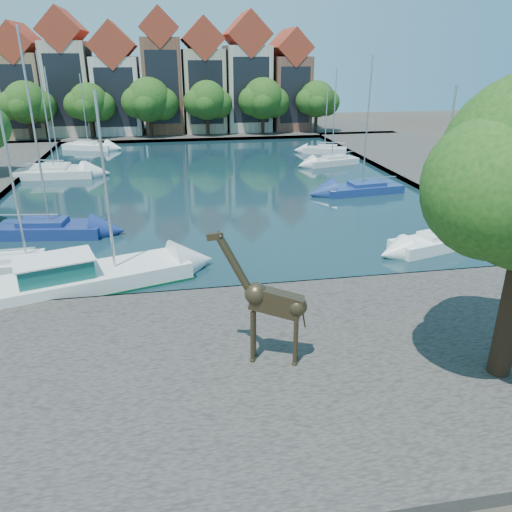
{
  "coord_description": "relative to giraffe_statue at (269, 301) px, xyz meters",
  "views": [
    {
      "loc": [
        -3.97,
        -22.62,
        11.36
      ],
      "look_at": [
        -0.32,
        -2.0,
        2.86
      ],
      "focal_mm": 35.0,
      "sensor_mm": 36.0,
      "label": 1
    }
  ],
  "objects": [
    {
      "name": "sailboat_right_a",
      "position": [
        12.68,
        10.72,
        -2.34
      ],
      "size": [
        6.09,
        3.52,
        9.69
      ],
      "color": "white",
      "rests_on": "water_basin"
    },
    {
      "name": "far_tree_far_east",
      "position": [
        18.78,
        57.21,
        2.09
      ],
      "size": [
        6.76,
        5.2,
        7.36
      ],
      "color": "#332114",
      "rests_on": "far_quay"
    },
    {
      "name": "ground",
      "position": [
        0.68,
        6.72,
        -2.99
      ],
      "size": [
        160.0,
        160.0,
        0.0
      ],
      "primitive_type": "plane",
      "color": "#38332B",
      "rests_on": "ground"
    },
    {
      "name": "far_tree_east",
      "position": [
        10.79,
        57.21,
        2.25
      ],
      "size": [
        7.54,
        5.8,
        7.84
      ],
      "color": "#332114",
      "rests_on": "far_quay"
    },
    {
      "name": "townhouse_east_end",
      "position": [
        15.68,
        62.71,
        4.12
      ],
      "size": [
        5.44,
        9.18,
        14.43
      ],
      "color": "brown",
      "rests_on": "far_quay"
    },
    {
      "name": "near_quay",
      "position": [
        0.68,
        -0.28,
        -2.74
      ],
      "size": [
        50.0,
        14.0,
        0.5
      ],
      "primitive_type": "cube",
      "color": "#4C4842",
      "rests_on": "ground"
    },
    {
      "name": "townhouse_center",
      "position": [
        -3.32,
        62.71,
        5.37
      ],
      "size": [
        5.44,
        9.18,
        16.93
      ],
      "color": "brown",
      "rests_on": "far_quay"
    },
    {
      "name": "water_basin",
      "position": [
        0.68,
        30.72,
        -2.95
      ],
      "size": [
        38.0,
        50.0,
        0.08
      ],
      "primitive_type": "cube",
      "color": "black",
      "rests_on": "ground"
    },
    {
      "name": "far_quay",
      "position": [
        0.68,
        62.72,
        -2.74
      ],
      "size": [
        60.0,
        16.0,
        0.5
      ],
      "primitive_type": "cube",
      "color": "#4C4842",
      "rests_on": "ground"
    },
    {
      "name": "sailboat_left_e",
      "position": [
        -13.1,
        50.72,
        -2.39
      ],
      "size": [
        6.56,
        4.12,
        9.09
      ],
      "color": "white",
      "rests_on": "water_basin"
    },
    {
      "name": "far_tree_mid_east",
      "position": [
        2.78,
        57.21,
        2.14
      ],
      "size": [
        7.02,
        5.4,
        7.52
      ],
      "color": "#332114",
      "rests_on": "far_quay"
    },
    {
      "name": "townhouse_west_end",
      "position": [
        -22.32,
        62.71,
        4.37
      ],
      "size": [
        5.44,
        9.18,
        14.93
      ],
      "color": "#947250",
      "rests_on": "far_quay"
    },
    {
      "name": "motorsailer",
      "position": [
        -7.83,
        8.62,
        -2.17
      ],
      "size": [
        10.32,
        5.67,
        9.75
      ],
      "color": "white",
      "rests_on": "water_basin"
    },
    {
      "name": "far_tree_west",
      "position": [
        -13.22,
        57.21,
        2.09
      ],
      "size": [
        6.76,
        5.2,
        7.36
      ],
      "color": "#332114",
      "rests_on": "far_quay"
    },
    {
      "name": "townhouse_west_mid",
      "position": [
        -16.32,
        62.71,
        5.24
      ],
      "size": [
        5.94,
        9.18,
        16.79
      ],
      "color": "#BEAE92",
      "rests_on": "far_quay"
    },
    {
      "name": "townhouse_west_inner",
      "position": [
        -9.82,
        62.71,
        4.36
      ],
      "size": [
        6.43,
        9.18,
        15.15
      ],
      "color": "silver",
      "rests_on": "far_quay"
    },
    {
      "name": "sailboat_left_b",
      "position": [
        -11.32,
        17.51,
        -2.29
      ],
      "size": [
        7.16,
        3.38,
        12.86
      ],
      "color": "navy",
      "rests_on": "water_basin"
    },
    {
      "name": "sailboat_right_b",
      "position": [
        13.25,
        24.33,
        -2.4
      ],
      "size": [
        7.23,
        3.29,
        11.21
      ],
      "color": "navy",
      "rests_on": "water_basin"
    },
    {
      "name": "townhouse_east_inner",
      "position": [
        2.68,
        62.71,
        4.74
      ],
      "size": [
        5.94,
        9.18,
        15.79
      ],
      "color": "tan",
      "rests_on": "far_quay"
    },
    {
      "name": "right_quay",
      "position": [
        25.68,
        30.72,
        -2.74
      ],
      "size": [
        14.0,
        52.0,
        0.5
      ],
      "primitive_type": "cube",
      "color": "#4C4842",
      "rests_on": "ground"
    },
    {
      "name": "sailboat_right_c",
      "position": [
        14.37,
        36.25,
        -2.39
      ],
      "size": [
        6.19,
        3.49,
        9.9
      ],
      "color": "beige",
      "rests_on": "water_basin"
    },
    {
      "name": "townhouse_east_mid",
      "position": [
        9.18,
        62.71,
        5.11
      ],
      "size": [
        6.43,
        9.18,
        16.65
      ],
      "color": "beige",
      "rests_on": "far_quay"
    },
    {
      "name": "far_tree_far_west",
      "position": [
        -21.22,
        57.21,
        2.19
      ],
      "size": [
        7.28,
        5.6,
        7.68
      ],
      "color": "#332114",
      "rests_on": "far_quay"
    },
    {
      "name": "sailboat_left_c",
      "position": [
        -14.32,
        35.24,
        -2.33
      ],
      "size": [
        7.4,
        2.77,
        11.59
      ],
      "color": "silver",
      "rests_on": "water_basin"
    },
    {
      "name": "far_tree_mid_west",
      "position": [
        -5.21,
        57.21,
        2.3
      ],
      "size": [
        7.8,
        6.0,
        8.0
      ],
      "color": "#332114",
      "rests_on": "far_quay"
    },
    {
      "name": "sailboat_left_a",
      "position": [
        -11.32,
        11.35,
        -2.32
      ],
      "size": [
        5.65,
        2.21,
        9.69
      ],
      "color": "silver",
      "rests_on": "water_basin"
    },
    {
      "name": "sailboat_right_d",
      "position": [
        15.68,
        43.01,
        -2.38
      ],
      "size": [
        5.55,
        3.5,
        7.85
      ],
      "color": "silver",
      "rests_on": "water_basin"
    },
    {
      "name": "sailboat_left_d",
      "position": [
        -14.2,
        37.08,
        -2.36
      ],
      "size": [
        6.33,
        3.6,
        10.17
      ],
      "color": "white",
      "rests_on": "water_basin"
    },
    {
      "name": "giraffe_statue",
      "position": [
        0.0,
        0.0,
        0.0
      ],
      "size": [
        3.47,
        1.46,
        5.07
      ],
      "color": "#3D311E",
      "rests_on": "near_quay"
    }
  ]
}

